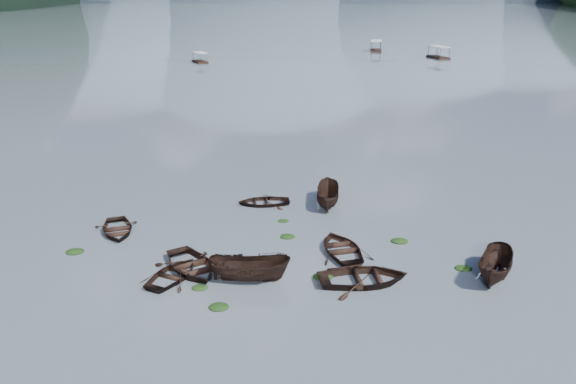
{
  "coord_description": "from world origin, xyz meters",
  "views": [
    {
      "loc": [
        1.12,
        -24.36,
        15.2
      ],
      "look_at": [
        0.0,
        12.0,
        2.0
      ],
      "focal_mm": 35.0,
      "sensor_mm": 36.0,
      "label": 1
    }
  ],
  "objects_px": {
    "rowboat_0": "(191,270)",
    "rowboat_3": "(342,252)",
    "pontoon_centre": "(376,51)",
    "pontoon_left": "(200,62)"
  },
  "relations": [
    {
      "from": "rowboat_0",
      "to": "pontoon_centre",
      "type": "distance_m",
      "value": 123.2
    },
    {
      "from": "rowboat_0",
      "to": "rowboat_3",
      "type": "bearing_deg",
      "value": -16.73
    },
    {
      "from": "rowboat_3",
      "to": "pontoon_centre",
      "type": "xyz_separation_m",
      "value": [
        15.81,
        118.14,
        0.0
      ]
    },
    {
      "from": "pontoon_left",
      "to": "rowboat_3",
      "type": "bearing_deg",
      "value": -100.59
    },
    {
      "from": "rowboat_0",
      "to": "pontoon_left",
      "type": "distance_m",
      "value": 97.54
    },
    {
      "from": "rowboat_0",
      "to": "rowboat_3",
      "type": "xyz_separation_m",
      "value": [
        8.78,
        2.58,
        0.0
      ]
    },
    {
      "from": "rowboat_0",
      "to": "pontoon_centre",
      "type": "bearing_deg",
      "value": 45.4
    },
    {
      "from": "rowboat_0",
      "to": "pontoon_left",
      "type": "relative_size",
      "value": 0.87
    },
    {
      "from": "rowboat_3",
      "to": "pontoon_left",
      "type": "relative_size",
      "value": 0.82
    },
    {
      "from": "rowboat_3",
      "to": "pontoon_left",
      "type": "distance_m",
      "value": 96.93
    }
  ]
}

